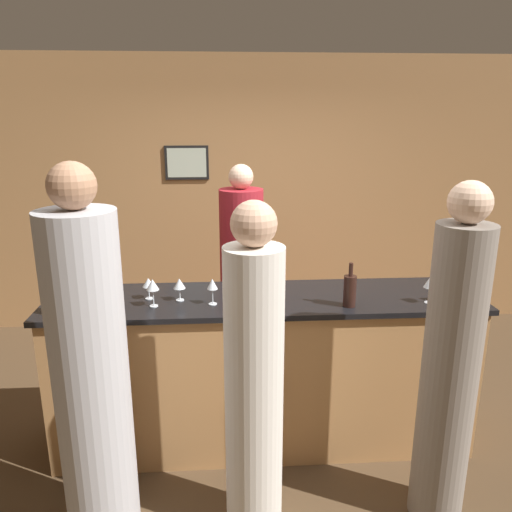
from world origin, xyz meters
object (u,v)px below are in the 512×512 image
object	(u,v)px
guest_0	(91,378)
guest_2	(450,370)
wine_bottle_0	(53,297)
wine_bottle_1	(350,290)
guest_1	(254,385)
bartender	(242,288)

from	to	relation	value
guest_0	guest_2	xyz separation A→B (m)	(1.87, 0.01, -0.03)
wine_bottle_0	wine_bottle_1	distance (m)	1.78
guest_1	wine_bottle_1	xyz separation A→B (m)	(0.63, 0.55, 0.31)
bartender	guest_2	bearing A→B (deg)	124.90
bartender	guest_0	xyz separation A→B (m)	(-0.82, -1.52, 0.08)
guest_0	guest_2	distance (m)	1.87
guest_0	guest_1	size ratio (longest dim) A/B	1.10
bartender	guest_0	size ratio (longest dim) A/B	0.92
guest_2	wine_bottle_0	world-z (taller)	guest_2
bartender	wine_bottle_0	size ratio (longest dim) A/B	6.31
guest_0	guest_1	world-z (taller)	guest_0
guest_0	wine_bottle_0	size ratio (longest dim) A/B	6.87
bartender	guest_2	size ratio (longest dim) A/B	0.97
bartender	guest_1	distance (m)	1.53
bartender	guest_2	distance (m)	1.84
guest_2	wine_bottle_1	xyz separation A→B (m)	(-0.42, 0.54, 0.27)
wine_bottle_0	guest_1	bearing A→B (deg)	-25.03
guest_0	wine_bottle_1	distance (m)	1.57
guest_0	guest_2	bearing A→B (deg)	0.35
guest_0	wine_bottle_1	xyz separation A→B (m)	(1.45, 0.55, 0.24)
guest_2	wine_bottle_0	distance (m)	2.28
bartender	wine_bottle_1	distance (m)	1.20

